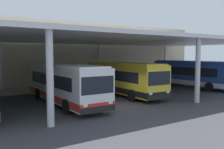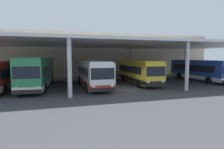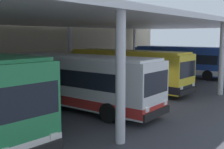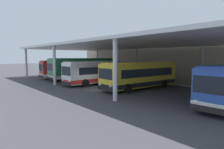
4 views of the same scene
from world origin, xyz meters
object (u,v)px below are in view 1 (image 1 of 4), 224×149
bus_far_bay (123,78)px  bus_middle_bay (65,83)px  bus_departing (192,74)px  bench_waiting (76,82)px

bus_far_bay → bus_middle_bay: bearing=-169.9°
bus_departing → bench_waiting: bus_departing is taller
bus_far_bay → bus_departing: same height
bus_far_bay → bench_waiting: bus_far_bay is taller
bus_departing → bench_waiting: size_ratio=5.87×
bus_far_bay → bus_departing: bearing=-0.2°
bus_departing → bench_waiting: (-11.52, 7.88, -0.99)m
bus_far_bay → bench_waiting: size_ratio=5.89×
bus_departing → bench_waiting: bearing=145.6°
bus_middle_bay → bench_waiting: (5.12, 9.00, -0.99)m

